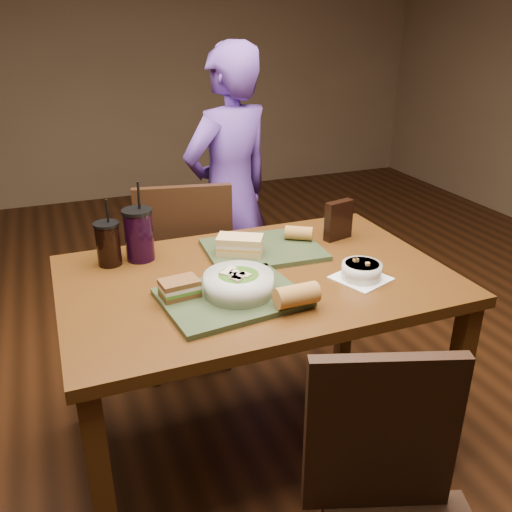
# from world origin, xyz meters

# --- Properties ---
(ground) EXTENTS (6.00, 6.00, 0.00)m
(ground) POSITION_xyz_m (0.00, 0.00, 0.00)
(ground) COLOR #381C0B
(ground) RESTS_ON ground
(dining_table) EXTENTS (1.30, 0.85, 0.75)m
(dining_table) POSITION_xyz_m (0.00, 0.00, 0.66)
(dining_table) COLOR #4E2C0F
(dining_table) RESTS_ON ground
(chair_near) EXTENTS (0.47, 0.48, 0.86)m
(chair_near) POSITION_xyz_m (0.04, -0.80, 0.48)
(chair_near) COLOR black
(chair_near) RESTS_ON ground
(chair_far) EXTENTS (0.47, 0.48, 0.93)m
(chair_far) POSITION_xyz_m (-0.12, 0.62, 0.52)
(chair_far) COLOR black
(chair_far) RESTS_ON ground
(diner) EXTENTS (0.63, 0.52, 1.47)m
(diner) POSITION_xyz_m (0.23, 0.94, 0.73)
(diner) COLOR #5A3798
(diner) RESTS_ON ground
(tray_near) EXTENTS (0.45, 0.37, 0.02)m
(tray_near) POSITION_xyz_m (-0.14, -0.14, 0.76)
(tray_near) COLOR #2E3C21
(tray_near) RESTS_ON dining_table
(tray_far) EXTENTS (0.44, 0.34, 0.02)m
(tray_far) POSITION_xyz_m (0.10, 0.18, 0.76)
(tray_far) COLOR #2E3C21
(tray_far) RESTS_ON dining_table
(salad_bowl) EXTENTS (0.22, 0.22, 0.07)m
(salad_bowl) POSITION_xyz_m (-0.11, -0.14, 0.80)
(salad_bowl) COLOR silver
(salad_bowl) RESTS_ON tray_near
(soup_bowl) EXTENTS (0.21, 0.21, 0.07)m
(soup_bowl) POSITION_xyz_m (0.32, -0.16, 0.78)
(soup_bowl) COLOR white
(soup_bowl) RESTS_ON dining_table
(sandwich_near) EXTENTS (0.12, 0.09, 0.05)m
(sandwich_near) POSITION_xyz_m (-0.29, -0.09, 0.80)
(sandwich_near) COLOR #593819
(sandwich_near) RESTS_ON tray_near
(sandwich_far) EXTENTS (0.19, 0.16, 0.06)m
(sandwich_far) POSITION_xyz_m (-0.00, 0.16, 0.80)
(sandwich_far) COLOR tan
(sandwich_far) RESTS_ON tray_far
(baguette_near) EXTENTS (0.13, 0.07, 0.07)m
(baguette_near) POSITION_xyz_m (0.02, -0.27, 0.80)
(baguette_near) COLOR #AD7533
(baguette_near) RESTS_ON tray_near
(baguette_far) EXTENTS (0.12, 0.10, 0.05)m
(baguette_far) POSITION_xyz_m (0.26, 0.20, 0.79)
(baguette_far) COLOR #AD7533
(baguette_far) RESTS_ON tray_far
(cup_cola) EXTENTS (0.09, 0.09, 0.24)m
(cup_cola) POSITION_xyz_m (-0.45, 0.27, 0.83)
(cup_cola) COLOR black
(cup_cola) RESTS_ON dining_table
(cup_berry) EXTENTS (0.11, 0.11, 0.29)m
(cup_berry) POSITION_xyz_m (-0.34, 0.28, 0.85)
(cup_berry) COLOR black
(cup_berry) RESTS_ON dining_table
(chip_bag) EXTENTS (0.12, 0.06, 0.16)m
(chip_bag) POSITION_xyz_m (0.42, 0.19, 0.83)
(chip_bag) COLOR black
(chip_bag) RESTS_ON dining_table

